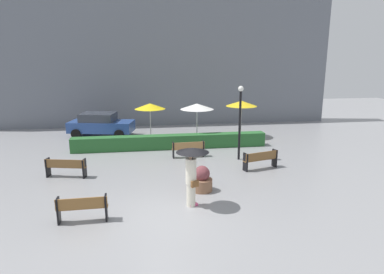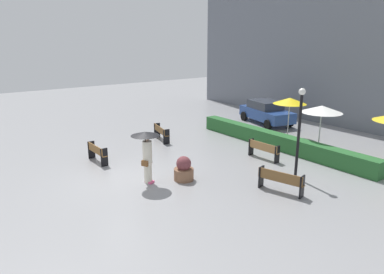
{
  "view_description": "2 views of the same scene",
  "coord_description": "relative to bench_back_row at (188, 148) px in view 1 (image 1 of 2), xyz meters",
  "views": [
    {
      "loc": [
        -0.89,
        -10.55,
        5.15
      ],
      "look_at": [
        1.38,
        4.57,
        1.55
      ],
      "focal_mm": 31.53,
      "sensor_mm": 36.0,
      "label": 1
    },
    {
      "loc": [
        12.8,
        -6.21,
        5.7
      ],
      "look_at": [
        -0.94,
        3.96,
        0.99
      ],
      "focal_mm": 33.63,
      "sensor_mm": 36.0,
      "label": 2
    }
  ],
  "objects": [
    {
      "name": "ground_plane",
      "position": [
        -1.47,
        -6.48,
        -0.51
      ],
      "size": [
        60.0,
        60.0,
        0.0
      ],
      "primitive_type": "plane",
      "color": "gray"
    },
    {
      "name": "building_facade",
      "position": [
        -1.47,
        9.52,
        4.38
      ],
      "size": [
        28.0,
        1.2,
        9.77
      ],
      "primitive_type": "cube",
      "color": "slate",
      "rests_on": "ground"
    },
    {
      "name": "bench_far_right",
      "position": [
        3.12,
        -2.44,
        0.0
      ],
      "size": [
        1.79,
        0.8,
        0.86
      ],
      "color": "brown",
      "rests_on": "ground"
    },
    {
      "name": "bench_near_left",
      "position": [
        -4.35,
        -6.69,
        0.01
      ],
      "size": [
        1.6,
        0.37,
        0.86
      ],
      "color": "olive",
      "rests_on": "ground"
    },
    {
      "name": "bench_far_left",
      "position": [
        -5.77,
        -2.26,
        -0.0
      ],
      "size": [
        1.81,
        0.75,
        0.84
      ],
      "color": "brown",
      "rests_on": "ground"
    },
    {
      "name": "parked_car",
      "position": [
        -5.14,
        5.83,
        0.31
      ],
      "size": [
        4.48,
        2.67,
        1.57
      ],
      "color": "#28478C",
      "rests_on": "ground"
    },
    {
      "name": "bench_back_row",
      "position": [
        0.0,
        0.0,
        0.0
      ],
      "size": [
        1.74,
        0.42,
        0.84
      ],
      "color": "#9E7242",
      "rests_on": "ground"
    },
    {
      "name": "patio_umbrella_white",
      "position": [
        0.96,
        3.08,
        1.76
      ],
      "size": [
        2.04,
        2.04,
        2.45
      ],
      "color": "silver",
      "rests_on": "ground"
    },
    {
      "name": "pedestrian_with_umbrella",
      "position": [
        -0.72,
        -6.04,
        0.97
      ],
      "size": [
        1.14,
        1.14,
        2.17
      ],
      "color": "silver",
      "rests_on": "ground"
    },
    {
      "name": "patio_umbrella_yellow_far",
      "position": [
        4.09,
        4.17,
        1.73
      ],
      "size": [
        2.02,
        2.02,
        2.42
      ],
      "color": "silver",
      "rests_on": "ground"
    },
    {
      "name": "hedge_strip",
      "position": [
        -0.77,
        1.92,
        -0.11
      ],
      "size": [
        11.19,
        0.7,
        0.8
      ],
      "primitive_type": "cube",
      "color": "#28602D",
      "rests_on": "ground"
    },
    {
      "name": "planter_pot",
      "position": [
        -0.1,
        -4.66,
        -0.07
      ],
      "size": [
        0.82,
        0.82,
        1.02
      ],
      "color": "brown",
      "rests_on": "ground"
    },
    {
      "name": "lamp_post",
      "position": [
        2.54,
        -0.76,
        1.83
      ],
      "size": [
        0.28,
        0.28,
        3.8
      ],
      "color": "black",
      "rests_on": "ground"
    },
    {
      "name": "patio_umbrella_yellow",
      "position": [
        -1.86,
        4.11,
        1.69
      ],
      "size": [
        1.91,
        1.91,
        2.38
      ],
      "color": "silver",
      "rests_on": "ground"
    }
  ]
}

